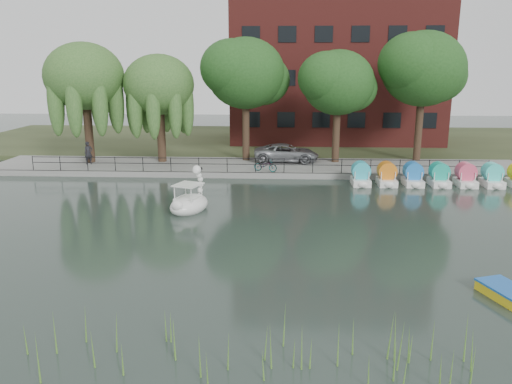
# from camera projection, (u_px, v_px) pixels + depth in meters

# --- Properties ---
(ground_plane) EXTENTS (120.00, 120.00, 0.00)m
(ground_plane) POSITION_uv_depth(u_px,v_px,m) (240.00, 242.00, 22.32)
(ground_plane) COLOR #384842
(promenade) EXTENTS (40.00, 6.00, 0.40)m
(promenade) POSITION_uv_depth(u_px,v_px,m) (257.00, 167.00, 37.76)
(promenade) COLOR gray
(promenade) RESTS_ON ground_plane
(kerb) EXTENTS (40.00, 0.25, 0.40)m
(kerb) POSITION_uv_depth(u_px,v_px,m) (255.00, 175.00, 34.91)
(kerb) COLOR gray
(kerb) RESTS_ON ground_plane
(land_strip) EXTENTS (60.00, 22.00, 0.36)m
(land_strip) POSITION_uv_depth(u_px,v_px,m) (264.00, 141.00, 51.32)
(land_strip) COLOR #47512D
(land_strip) RESTS_ON ground_plane
(railing) EXTENTS (32.00, 0.05, 1.00)m
(railing) POSITION_uv_depth(u_px,v_px,m) (256.00, 162.00, 34.87)
(railing) COLOR black
(railing) RESTS_ON promenade
(apartment_building) EXTENTS (20.00, 10.07, 18.00)m
(apartment_building) POSITION_uv_depth(u_px,v_px,m) (336.00, 48.00, 48.69)
(apartment_building) COLOR #4C1E16
(apartment_building) RESTS_ON land_strip
(willow_left) EXTENTS (5.88, 5.88, 9.01)m
(willow_left) POSITION_uv_depth(u_px,v_px,m) (84.00, 77.00, 37.24)
(willow_left) COLOR #473323
(willow_left) RESTS_ON promenade
(willow_mid) EXTENTS (5.32, 5.32, 8.15)m
(willow_mid) POSITION_uv_depth(u_px,v_px,m) (159.00, 85.00, 37.61)
(willow_mid) COLOR #473323
(willow_mid) RESTS_ON promenade
(broadleaf_center) EXTENTS (6.00, 6.00, 9.25)m
(broadleaf_center) POSITION_uv_depth(u_px,v_px,m) (246.00, 74.00, 38.06)
(broadleaf_center) COLOR #473323
(broadleaf_center) RESTS_ON promenade
(broadleaf_right) EXTENTS (5.40, 5.40, 8.32)m
(broadleaf_right) POSITION_uv_depth(u_px,v_px,m) (338.00, 83.00, 37.40)
(broadleaf_right) COLOR #473323
(broadleaf_right) RESTS_ON promenade
(broadleaf_far) EXTENTS (6.30, 6.30, 9.71)m
(broadleaf_far) POSITION_uv_depth(u_px,v_px,m) (423.00, 69.00, 37.80)
(broadleaf_far) COLOR #473323
(broadleaf_far) RESTS_ON promenade
(minivan) EXTENTS (2.75, 5.78, 1.59)m
(minivan) POSITION_uv_depth(u_px,v_px,m) (286.00, 152.00, 38.66)
(minivan) COLOR gray
(minivan) RESTS_ON promenade
(bicycle) EXTENTS (1.15, 1.82, 1.00)m
(bicycle) POSITION_uv_depth(u_px,v_px,m) (265.00, 164.00, 35.16)
(bicycle) COLOR gray
(bicycle) RESTS_ON promenade
(pedestrian) EXTENTS (0.85, 0.84, 1.98)m
(pedestrian) POSITION_uv_depth(u_px,v_px,m) (88.00, 151.00, 37.62)
(pedestrian) COLOR black
(pedestrian) RESTS_ON promenade
(swan_boat) EXTENTS (2.60, 3.19, 2.34)m
(swan_boat) POSITION_uv_depth(u_px,v_px,m) (190.00, 201.00, 27.09)
(swan_boat) COLOR white
(swan_boat) RESTS_ON ground_plane
(pedal_boat_row) EXTENTS (11.35, 1.70, 1.40)m
(pedal_boat_row) POSITION_uv_depth(u_px,v_px,m) (439.00, 177.00, 32.67)
(pedal_boat_row) COLOR white
(pedal_boat_row) RESTS_ON ground_plane
(yellow_rowboat) EXTENTS (1.76, 2.42, 0.40)m
(yellow_rowboat) POSITION_uv_depth(u_px,v_px,m) (510.00, 294.00, 16.74)
(yellow_rowboat) COLOR yellow
(yellow_rowboat) RESTS_ON ground_plane
(reed_bank) EXTENTS (24.00, 2.40, 1.20)m
(reed_bank) POSITION_uv_depth(u_px,v_px,m) (288.00, 347.00, 12.88)
(reed_bank) COLOR #669938
(reed_bank) RESTS_ON ground_plane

